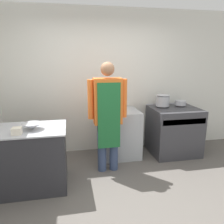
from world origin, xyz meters
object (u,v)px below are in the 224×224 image
Objects in this scene: mixing_bowl at (32,126)px; plastic_tub at (17,131)px; stove at (173,131)px; person_cook at (108,112)px; fridge_unit at (120,133)px; stock_pot at (163,100)px; sauce_pot at (180,103)px.

mixing_bowl and plastic_tub have the same top height.
stove is 0.52× the size of person_cook.
mixing_bowl is 2.35× the size of plastic_tub.
person_cook is (-1.36, -0.44, 0.55)m from stove.
person_cook reaches higher than fridge_unit.
fridge_unit is 0.83m from person_cook.
plastic_tub is at bearing -156.54° from stock_pot.
fridge_unit is 1.91m from plastic_tub.
sauce_pot is at bearing 37.71° from stove.
fridge_unit is 3.38× the size of stock_pot.
fridge_unit is at bearing -177.45° from sauce_pot.
mixing_bowl is 2.77m from sauce_pot.
stock_pot reaches higher than fridge_unit.
plastic_tub is 2.62m from stock_pot.
sauce_pot reaches higher than stove.
person_cook is at bearing -159.48° from sauce_pot.
stove is 1.05× the size of fridge_unit.
person_cook is at bearing 15.73° from mixing_bowl.
person_cook reaches higher than stock_pot.
fridge_unit is 0.50× the size of person_cook.
stove is at bearing -142.29° from sauce_pot.
sauce_pot is at bearing 2.55° from fridge_unit.
fridge_unit is at bearing -176.34° from stock_pot.
person_cook is 1.13m from mixing_bowl.
sauce_pot is at bearing 18.57° from mixing_bowl.
stove is 4.46× the size of sauce_pot.
stock_pot reaches higher than sauce_pot.
mixing_bowl is at bearing -163.06° from stove.
stove is at bearing -4.44° from fridge_unit.
plastic_tub is 0.56× the size of sauce_pot.
person_cook is 1.30m from stock_pot.
stove is 0.56m from sauce_pot.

